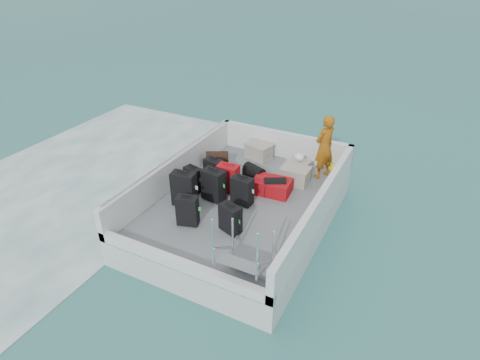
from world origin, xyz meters
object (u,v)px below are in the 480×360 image
Objects in this scene: crate_0 at (260,149)px; crate_3 at (295,176)px; suitcase_4 at (214,185)px; crate_1 at (259,152)px; suitcase_3 at (188,211)px; suitcase_0 at (184,189)px; suitcase_7 at (242,191)px; suitcase_1 at (193,179)px; suitcase_6 at (230,219)px; suitcase_8 at (272,186)px; suitcase_2 at (214,171)px; crate_2 at (299,167)px; suitcase_5 at (228,178)px; passenger at (324,147)px.

crate_3 is (1.34, -0.94, 0.01)m from crate_0.
suitcase_4 reaches higher than crate_1.
crate_3 is at bearing 44.80° from suitcase_3.
suitcase_0 is at bearing -125.85° from suitcase_4.
suitcase_7 reaches higher than crate_3.
suitcase_1 reaches higher than suitcase_6.
suitcase_0 is 2.00m from suitcase_8.
suitcase_0 is at bearing -98.82° from crate_0.
suitcase_7 is at bearing 20.84° from suitcase_0.
suitcase_3 is (0.38, -1.67, 0.01)m from suitcase_2.
suitcase_6 is at bearing -18.73° from suitcase_1.
suitcase_5 is at bearing -126.01° from crate_2.
crate_0 is (0.45, 2.91, -0.21)m from suitcase_0.
suitcase_5 is at bearing 68.50° from suitcase_3.
suitcase_5 is at bearing -18.04° from passenger.
suitcase_5 reaches higher than suitcase_3.
crate_1 is (-1.00, 1.43, 0.03)m from suitcase_8.
suitcase_6 is 0.38× the size of passenger.
suitcase_8 is 1.74m from crate_1.
suitcase_2 is 1.70m from crate_1.
crate_1 is at bearing 88.17° from suitcase_1.
crate_3 is at bearing -30.69° from crate_1.
passenger is at bearing -35.79° from suitcase_8.
suitcase_1 is 1.17× the size of crate_2.
passenger is at bearing 42.79° from suitcase_3.
suitcase_4 reaches higher than suitcase_2.
suitcase_5 is at bearing 85.53° from suitcase_4.
suitcase_7 is (1.23, 0.03, 0.02)m from suitcase_1.
crate_1 is (0.48, 2.75, -0.20)m from suitcase_0.
crate_3 is at bearing 56.97° from suitcase_4.
suitcase_5 is 1.52m from suitcase_6.
suitcase_6 is 0.71× the size of suitcase_8.
suitcase_0 is 1.23× the size of crate_1.
suitcase_8 is at bearing 21.41° from suitcase_5.
suitcase_4 reaches higher than crate_2.
crate_0 is at bearing -72.90° from passenger.
suitcase_1 is 0.72× the size of suitcase_8.
suitcase_6 is (0.87, -0.84, -0.07)m from suitcase_4.
suitcase_1 is 1.01× the size of crate_0.
suitcase_6 is 0.96× the size of crate_3.
suitcase_2 is (0.23, 0.53, 0.01)m from suitcase_1.
suitcase_0 is 0.60m from suitcase_1.
suitcase_2 reaches higher than suitcase_8.
suitcase_3 is at bearing -66.20° from suitcase_2.
crate_1 is at bearing 72.16° from suitcase_3.
suitcase_7 is 1.55m from crate_3.
suitcase_2 is 1.42m from suitcase_8.
suitcase_5 is at bearing 50.45° from suitcase_0.
suitcase_0 reaches higher than suitcase_6.
crate_2 is (1.24, 3.05, -0.17)m from suitcase_3.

